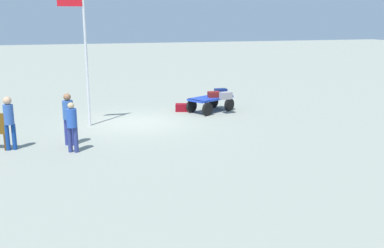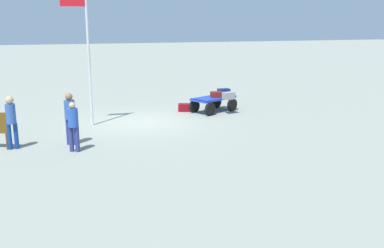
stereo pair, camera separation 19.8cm
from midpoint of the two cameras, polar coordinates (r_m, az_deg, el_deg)
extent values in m
plane|color=gray|center=(18.27, -7.36, 0.19)|extent=(120.00, 120.00, 0.00)
cube|color=#1C39B0|center=(20.14, 2.14, 3.36)|extent=(2.32, 1.84, 0.10)
cube|color=#1C39B0|center=(19.41, 0.12, 2.99)|extent=(0.49, 0.82, 0.10)
cylinder|color=black|center=(19.34, 1.71, 1.92)|extent=(0.57, 0.38, 0.58)
cylinder|color=black|center=(20.00, -0.34, 2.30)|extent=(0.57, 0.38, 0.58)
cylinder|color=black|center=(20.45, 4.54, 2.51)|extent=(0.57, 0.38, 0.58)
cylinder|color=black|center=(21.07, 2.51, 2.86)|extent=(0.57, 0.38, 0.58)
cube|color=gray|center=(19.63, 4.09, 3.67)|extent=(0.54, 0.43, 0.31)
cube|color=maroon|center=(20.09, 2.56, 3.83)|extent=(0.55, 0.44, 0.25)
cube|color=navy|center=(20.79, 3.45, 4.18)|extent=(0.54, 0.38, 0.28)
cube|color=maroon|center=(20.31, -1.60, 2.13)|extent=(0.67, 0.55, 0.34)
cylinder|color=navy|center=(15.34, -15.51, -1.03)|extent=(0.14, 0.14, 0.89)
cylinder|color=navy|center=(15.42, -16.19, -1.00)|extent=(0.14, 0.14, 0.89)
cylinder|color=#31599F|center=(15.22, -16.03, 1.76)|extent=(0.46, 0.46, 0.63)
sphere|color=#906343|center=(15.14, -16.14, 3.37)|extent=(0.24, 0.24, 0.24)
cylinder|color=navy|center=(14.51, -15.08, -1.98)|extent=(0.14, 0.14, 0.82)
cylinder|color=navy|center=(14.58, -15.80, -1.94)|extent=(0.14, 0.14, 0.82)
cylinder|color=#274FAD|center=(14.38, -15.61, 0.74)|extent=(0.43, 0.43, 0.59)
sphere|color=tan|center=(14.30, -15.71, 2.29)|extent=(0.20, 0.20, 0.20)
cylinder|color=navy|center=(15.45, -22.26, -1.53)|extent=(0.14, 0.14, 0.85)
cylinder|color=navy|center=(15.45, -23.00, -1.60)|extent=(0.14, 0.14, 0.85)
cylinder|color=#3157A5|center=(15.29, -22.88, 1.13)|extent=(0.34, 0.34, 0.64)
sphere|color=tan|center=(15.21, -23.03, 2.78)|extent=(0.26, 0.26, 0.26)
cylinder|color=silver|center=(17.69, -13.76, 8.24)|extent=(0.10, 0.10, 5.33)
cylinder|color=#4C3319|center=(15.50, -23.24, -2.17)|extent=(0.08, 0.08, 0.54)
camera|label=1|loc=(0.10, -90.46, -0.11)|focal=41.46mm
camera|label=2|loc=(0.10, 89.54, 0.11)|focal=41.46mm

